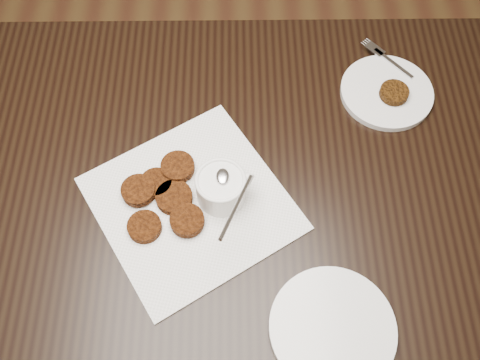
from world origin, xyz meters
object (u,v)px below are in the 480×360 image
plate_with_patty (387,90)px  plate_empty (332,328)px  napkin (191,203)px  sauce_ramekin (220,179)px  table (207,251)px

plate_with_patty → plate_empty: bearing=-108.0°
plate_with_patty → plate_empty: 0.51m
napkin → sauce_ramekin: bearing=14.5°
napkin → sauce_ramekin: 0.09m
plate_with_patty → napkin: bearing=-147.7°
sauce_ramekin → plate_with_patty: bearing=34.7°
napkin → plate_empty: (0.24, -0.23, 0.01)m
napkin → table: bearing=82.8°
napkin → sauce_ramekin: sauce_ramekin is taller
sauce_ramekin → plate_with_patty: size_ratio=0.66×
sauce_ramekin → plate_with_patty: 0.42m
napkin → plate_empty: size_ratio=1.56×
plate_with_patty → plate_empty: (-0.16, -0.48, -0.01)m
plate_empty → sauce_ramekin: bearing=126.5°
table → napkin: bearing=-97.2°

